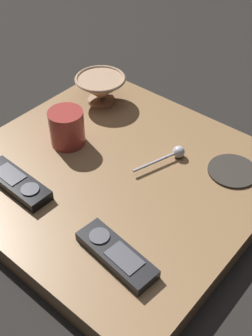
{
  "coord_description": "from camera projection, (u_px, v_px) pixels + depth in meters",
  "views": [
    {
      "loc": [
        0.5,
        0.46,
        0.68
      ],
      "look_at": [
        -0.0,
        0.03,
        0.07
      ],
      "focal_mm": 45.82,
      "sensor_mm": 36.0,
      "label": 1
    }
  ],
  "objects": [
    {
      "name": "table",
      "position": [
        115.0,
        177.0,
        0.94
      ],
      "size": [
        0.59,
        0.62,
        0.05
      ],
      "color": "#936D47",
      "rests_on": "ground"
    },
    {
      "name": "coffee_mug",
      "position": [
        68.0,
        127.0,
        0.97
      ],
      "size": [
        0.08,
        0.08,
        0.08
      ],
      "color": "#A53833",
      "rests_on": "table"
    },
    {
      "name": "cereal_bowl",
      "position": [
        101.0,
        88.0,
        1.09
      ],
      "size": [
        0.13,
        0.13,
        0.07
      ],
      "color": "tan",
      "rests_on": "table"
    },
    {
      "name": "teaspoon",
      "position": [
        175.0,
        153.0,
        0.94
      ],
      "size": [
        0.13,
        0.05,
        0.03
      ],
      "color": "silver",
      "rests_on": "table"
    },
    {
      "name": "tv_remote_far",
      "position": [
        17.0,
        183.0,
        0.88
      ],
      "size": [
        0.06,
        0.17,
        0.02
      ],
      "color": "black",
      "rests_on": "table"
    },
    {
      "name": "tv_remote_near",
      "position": [
        116.0,
        254.0,
        0.75
      ],
      "size": [
        0.07,
        0.17,
        0.02
      ],
      "color": "black",
      "rests_on": "table"
    },
    {
      "name": "drink_coaster",
      "position": [
        233.0,
        171.0,
        0.92
      ],
      "size": [
        0.11,
        0.11,
        0.01
      ],
      "color": "#332D28",
      "rests_on": "table"
    },
    {
      "name": "ground_plane",
      "position": [
        115.0,
        185.0,
        0.96
      ],
      "size": [
        6.0,
        6.0,
        0.0
      ],
      "primitive_type": "plane",
      "color": "black"
    }
  ]
}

